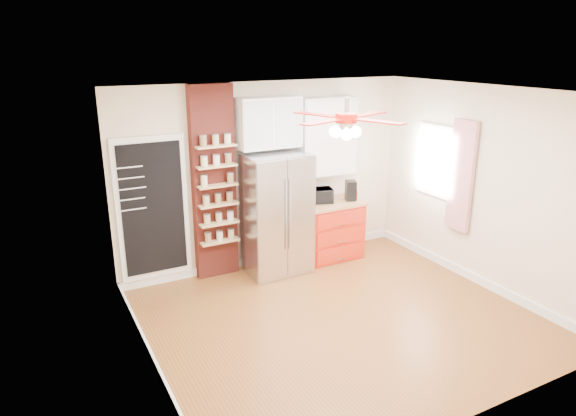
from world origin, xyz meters
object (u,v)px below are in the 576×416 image
fridge (275,214)px  coffee_maker (351,190)px  toaster_oven (319,195)px  canister_left (354,195)px  ceiling_fan (346,118)px  red_cabinet (330,229)px  pantry_jar_oats (204,181)px

fridge → coffee_maker: fridge is taller
toaster_oven → canister_left: bearing=5.0°
toaster_oven → coffee_maker: (0.49, -0.12, 0.04)m
ceiling_fan → canister_left: 2.52m
toaster_oven → red_cabinet: bearing=-1.4°
coffee_maker → canister_left: size_ratio=1.95×
fridge → red_cabinet: (0.97, 0.05, -0.42)m
ceiling_fan → toaster_oven: 2.37m
ceiling_fan → toaster_oven: bearing=66.8°
fridge → pantry_jar_oats: 1.15m
ceiling_fan → canister_left: size_ratio=9.08×
canister_left → fridge: bearing=179.2°
red_cabinet → canister_left: (0.37, -0.07, 0.52)m
coffee_maker → canister_left: 0.09m
toaster_oven → pantry_jar_oats: size_ratio=2.74×
red_cabinet → pantry_jar_oats: size_ratio=6.59×
fridge → toaster_oven: (0.80, 0.11, 0.13)m
toaster_oven → canister_left: (0.54, -0.13, -0.03)m
red_cabinet → coffee_maker: (0.32, -0.05, 0.60)m
ceiling_fan → pantry_jar_oats: 2.29m
red_cabinet → toaster_oven: size_ratio=2.41×
ceiling_fan → canister_left: (1.29, 1.61, -1.45)m
fridge → red_cabinet: 1.06m
coffee_maker → toaster_oven: bearing=-169.7°
fridge → canister_left: 1.34m
canister_left → pantry_jar_oats: pantry_jar_oats is taller
toaster_oven → coffee_maker: coffee_maker is taller
red_cabinet → ceiling_fan: ceiling_fan is taller
ceiling_fan → coffee_maker: ceiling_fan is taller
coffee_maker → red_cabinet: bearing=-165.7°
red_cabinet → toaster_oven: (-0.17, 0.06, 0.56)m
ceiling_fan → coffee_maker: size_ratio=4.66×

